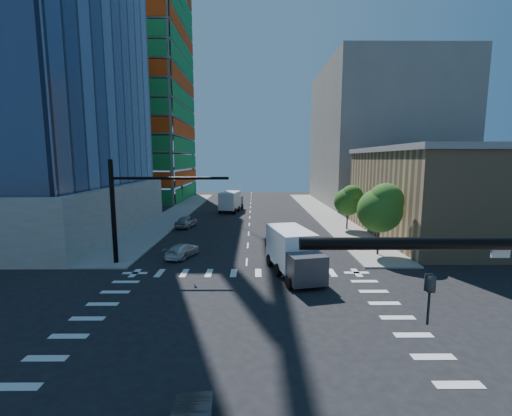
{
  "coord_description": "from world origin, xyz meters",
  "views": [
    {
      "loc": [
        0.64,
        -17.74,
        9.11
      ],
      "look_at": [
        0.81,
        8.0,
        5.47
      ],
      "focal_mm": 24.0,
      "sensor_mm": 36.0,
      "label": 1
    }
  ],
  "objects": [
    {
      "name": "ground",
      "position": [
        0.0,
        0.0,
        0.0
      ],
      "size": [
        160.0,
        160.0,
        0.0
      ],
      "primitive_type": "plane",
      "color": "black",
      "rests_on": "ground"
    },
    {
      "name": "road_markings",
      "position": [
        0.0,
        0.0,
        0.01
      ],
      "size": [
        20.0,
        20.0,
        0.01
      ],
      "primitive_type": "cube",
      "color": "silver",
      "rests_on": "ground"
    },
    {
      "name": "sidewalk_ne",
      "position": [
        12.5,
        40.0,
        0.07
      ],
      "size": [
        5.0,
        60.0,
        0.15
      ],
      "primitive_type": "cube",
      "color": "gray",
      "rests_on": "ground"
    },
    {
      "name": "sidewalk_nw",
      "position": [
        -12.5,
        40.0,
        0.07
      ],
      "size": [
        5.0,
        60.0,
        0.15
      ],
      "primitive_type": "cube",
      "color": "gray",
      "rests_on": "ground"
    },
    {
      "name": "construction_building",
      "position": [
        -27.41,
        61.93,
        24.61
      ],
      "size": [
        25.16,
        34.5,
        70.6
      ],
      "color": "gray",
      "rests_on": "ground"
    },
    {
      "name": "commercial_building",
      "position": [
        25.0,
        22.0,
        5.31
      ],
      "size": [
        20.5,
        22.5,
        10.6
      ],
      "color": "#9E825B",
      "rests_on": "ground"
    },
    {
      "name": "bg_building_ne",
      "position": [
        27.0,
        55.0,
        14.0
      ],
      "size": [
        24.0,
        30.0,
        28.0
      ],
      "primitive_type": "cube",
      "color": "slate",
      "rests_on": "ground"
    },
    {
      "name": "signal_mast_nw",
      "position": [
        -10.0,
        11.5,
        5.49
      ],
      "size": [
        10.2,
        0.4,
        9.0
      ],
      "color": "black",
      "rests_on": "sidewalk_nw"
    },
    {
      "name": "tree_south",
      "position": [
        12.63,
        13.9,
        4.69
      ],
      "size": [
        4.16,
        4.16,
        6.82
      ],
      "color": "#382316",
      "rests_on": "sidewalk_ne"
    },
    {
      "name": "tree_north",
      "position": [
        12.93,
        25.9,
        3.99
      ],
      "size": [
        3.54,
        3.52,
        5.78
      ],
      "color": "#382316",
      "rests_on": "sidewalk_ne"
    },
    {
      "name": "car_nb_far",
      "position": [
        3.12,
        15.63,
        0.69
      ],
      "size": [
        2.64,
        5.09,
        1.37
      ],
      "primitive_type": "imported",
      "rotation": [
        0.0,
        0.0,
        0.08
      ],
      "color": "black",
      "rests_on": "ground"
    },
    {
      "name": "car_sb_near",
      "position": [
        -6.05,
        13.69,
        0.65
      ],
      "size": [
        3.09,
        4.79,
        1.29
      ],
      "primitive_type": "imported",
      "rotation": [
        0.0,
        0.0,
        2.83
      ],
      "color": "white",
      "rests_on": "ground"
    },
    {
      "name": "car_sb_mid",
      "position": [
        -8.5,
        27.97,
        0.79
      ],
      "size": [
        2.73,
        4.91,
        1.58
      ],
      "primitive_type": "imported",
      "rotation": [
        0.0,
        0.0,
        2.95
      ],
      "color": "#A1A2A8",
      "rests_on": "ground"
    },
    {
      "name": "box_truck_near",
      "position": [
        3.86,
        8.3,
        1.57
      ],
      "size": [
        4.28,
        7.24,
        3.55
      ],
      "rotation": [
        0.0,
        0.0,
        0.22
      ],
      "color": "black",
      "rests_on": "ground"
    },
    {
      "name": "box_truck_far",
      "position": [
        -3.28,
        42.48,
        1.59
      ],
      "size": [
        4.13,
        7.25,
        3.58
      ],
      "rotation": [
        0.0,
        0.0,
        2.95
      ],
      "color": "black",
      "rests_on": "ground"
    }
  ]
}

